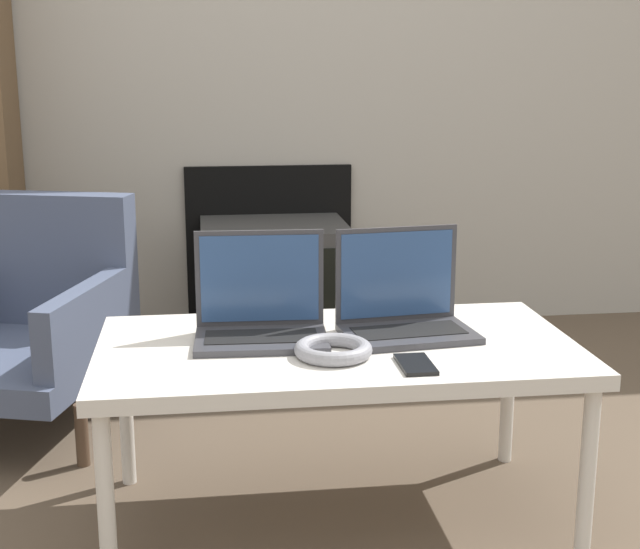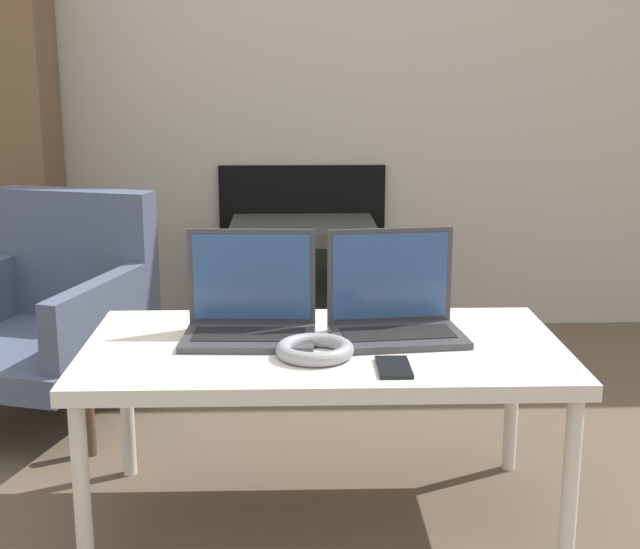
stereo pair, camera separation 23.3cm
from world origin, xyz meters
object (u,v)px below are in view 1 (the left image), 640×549
object	(u,v)px
laptop_left	(261,313)
headphones	(333,349)
tv	(275,285)
laptop_right	(403,308)
phone	(416,364)
armchair	(29,315)

from	to	relation	value
laptop_left	headphones	world-z (taller)	laptop_left
laptop_left	tv	distance (m)	1.36
laptop_left	laptop_right	xyz separation A→B (m)	(0.34, -0.00, 0.00)
phone	armchair	world-z (taller)	armchair
tv	laptop_left	bearing A→B (deg)	-96.02
laptop_left	armchair	xyz separation A→B (m)	(-0.66, 0.69, -0.17)
phone	headphones	bearing A→B (deg)	151.67
laptop_right	tv	bearing A→B (deg)	92.33
laptop_right	tv	world-z (taller)	laptop_right
laptop_left	phone	bearing A→B (deg)	-35.46
phone	armchair	bearing A→B (deg)	136.32
headphones	tv	world-z (taller)	tv
phone	laptop_left	bearing A→B (deg)	141.94
laptop_left	headphones	xyz separation A→B (m)	(0.15, -0.16, -0.04)
laptop_right	armchair	world-z (taller)	laptop_right
laptop_left	phone	distance (m)	0.40
headphones	phone	xyz separation A→B (m)	(0.16, -0.09, -0.01)
headphones	tv	distance (m)	1.50
tv	headphones	bearing A→B (deg)	-89.63
phone	tv	world-z (taller)	tv
laptop_left	tv	bearing A→B (deg)	86.58
laptop_left	armchair	distance (m)	0.97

